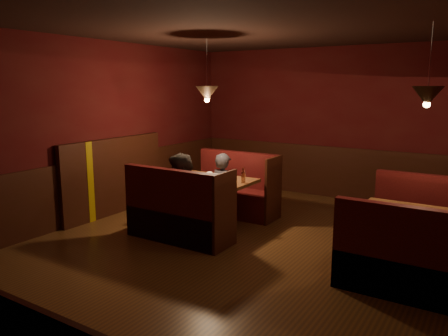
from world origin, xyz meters
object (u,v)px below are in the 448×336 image
Objects in this scene: main_table at (209,190)px; diner_a at (223,174)px; diner_b at (182,185)px; second_bench_far at (427,228)px; main_bench_far at (236,194)px; second_table at (416,227)px; main_bench_near at (178,218)px; second_bench_near at (405,267)px.

main_table is 0.61m from diner_a.
main_table is at bearing 107.96° from diner_b.
main_table is 3.12m from second_bench_far.
second_bench_far is (3.03, -0.14, -0.02)m from main_bench_far.
main_table is 0.91× the size of main_bench_far.
diner_b reaches higher than main_bench_far.
second_table is 3.08m from diner_b.
main_bench_near is 1.09× the size of diner_a.
second_bench_far is 3.36m from diner_b.
second_bench_far is at bearing -2.60° from main_bench_far.
second_bench_far is at bearing -170.08° from diner_a.
diner_b is at bearing -169.34° from second_table.
main_bench_near reaches higher than main_table.
diner_a reaches higher than second_bench_near.
diner_a is 0.90× the size of diner_b.
diner_b reaches higher than main_table.
main_table is 0.84m from main_bench_far.
main_bench_far is 1.53m from diner_b.
diner_a is at bearing -178.67° from second_bench_far.
diner_b is at bearing 102.93° from diner_a.
second_bench_near is 3.48m from diner_a.
main_table is 0.91× the size of main_bench_near.
main_bench_near is at bearing -62.91° from diner_b.
diner_b is at bearing -90.50° from main_table.
main_table is 1.00× the size of second_bench_near.
main_bench_far is at bearing 107.67° from diner_b.
main_table is at bearing -91.03° from main_bench_far.
main_table is at bearing 91.03° from main_bench_near.
diner_a reaches higher than second_bench_far.
diner_a is (-3.14, 1.45, 0.39)m from second_bench_near.
main_bench_near is 3.36m from second_bench_far.
diner_b is (0.10, -1.26, 0.08)m from diner_a.
diner_b is (-3.05, 0.19, 0.47)m from second_bench_near.
second_bench_far is at bearing 87.80° from second_table.
diner_a is at bearing 167.56° from second_table.
diner_a is (-0.12, 1.39, 0.38)m from main_bench_near.
second_bench_far is (0.03, 0.76, -0.21)m from second_table.
main_bench_far is 1.60m from main_bench_near.
main_bench_far is 1.22× the size of second_table.
diner_b is at bearing -156.45° from second_bench_far.
second_bench_near reaches higher than second_table.
diner_a reaches higher than main_bench_near.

